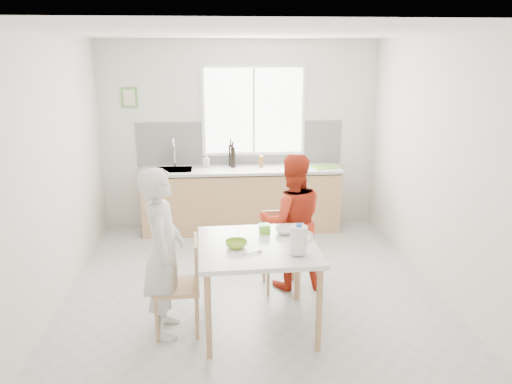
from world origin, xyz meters
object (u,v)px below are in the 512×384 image
chair_far (280,246)px  wine_bottle_a (231,155)px  bowl_white (285,231)px  milk_jug (299,239)px  person_red (292,222)px  person_white (163,253)px  bowl_green (236,244)px  chair_left (184,281)px  wine_bottle_b (233,157)px  dining_table (258,253)px

chair_far → wine_bottle_a: (-0.47, 2.02, 0.62)m
bowl_white → milk_jug: 0.54m
wine_bottle_a → person_red: bearing=-73.9°
person_white → bowl_green: bearing=-94.4°
chair_left → milk_jug: size_ratio=3.41×
person_red → bowl_white: person_red is taller
bowl_green → milk_jug: (0.53, -0.21, 0.11)m
person_red → bowl_green: person_red is taller
bowl_green → wine_bottle_a: 2.92m
wine_bottle_a → wine_bottle_b: wine_bottle_a is taller
chair_left → person_white: person_white is taller
chair_far → bowl_green: bearing=-122.5°
person_white → milk_jug: size_ratio=5.95×
person_white → wine_bottle_a: bearing=-15.8°
chair_far → milk_jug: (0.01, -1.09, 0.51)m
chair_left → bowl_white: 1.07m
bowl_white → milk_jug: (0.04, -0.53, 0.12)m
chair_left → person_white: 0.34m
chair_far → milk_jug: 1.21m
chair_left → bowl_white: (0.97, 0.28, 0.36)m
person_red → milk_jug: person_red is taller
chair_left → wine_bottle_a: (0.54, 2.87, 0.58)m
wine_bottle_a → bowl_green: bearing=-91.1°
milk_jug → wine_bottle_b: size_ratio=0.88×
dining_table → chair_left: (-0.68, -0.02, -0.25)m
dining_table → chair_far: bearing=68.7°
chair_left → person_white: (-0.17, -0.01, 0.29)m
chair_far → wine_bottle_b: bearing=100.9°
chair_left → wine_bottle_a: size_ratio=2.82×
person_white → wine_bottle_a: 2.98m
dining_table → chair_left: 0.73m
dining_table → person_red: bearing=61.7°
chair_left → bowl_white: bearing=104.3°
chair_left → person_red: (1.12, 0.84, 0.25)m
bowl_green → chair_far: bearing=59.5°
chair_left → chair_far: 1.31m
person_white → wine_bottle_a: person_white is taller
person_white → bowl_white: size_ratio=7.82×
person_white → wine_bottle_b: bearing=-16.8°
dining_table → bowl_white: bearing=41.8°
dining_table → person_white: bearing=-178.0°
bowl_green → milk_jug: size_ratio=0.75×
milk_jug → chair_far: bearing=88.6°
bowl_white → wine_bottle_b: 2.53m
bowl_white → chair_far: bearing=86.9°
wine_bottle_b → wine_bottle_a: bearing=104.6°
chair_left → milk_jug: (1.01, -0.25, 0.47)m
person_red → wine_bottle_a: bearing=-75.9°
dining_table → wine_bottle_a: wine_bottle_a is taller
person_red → wine_bottle_b: (-0.56, 1.93, 0.32)m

